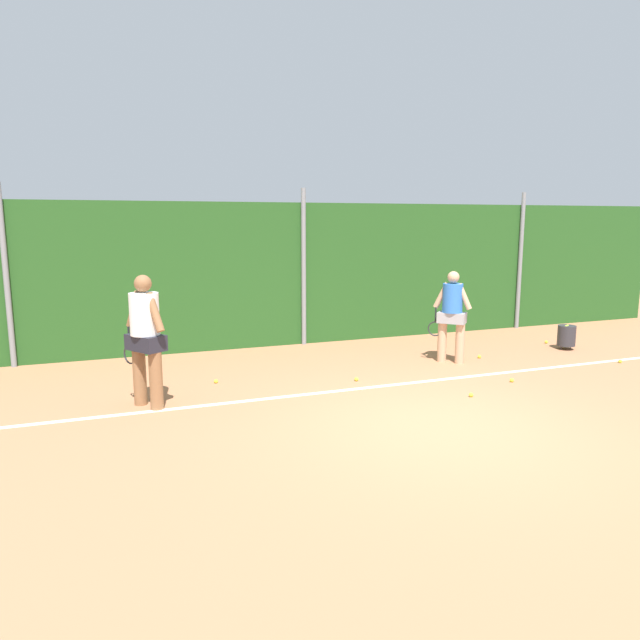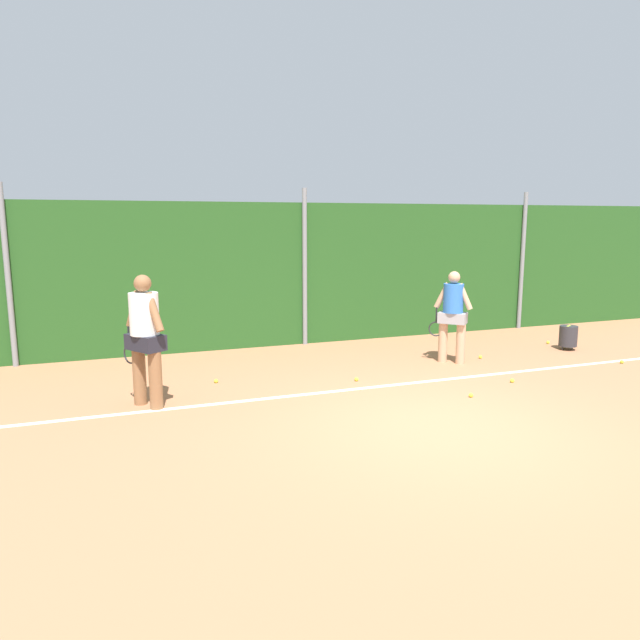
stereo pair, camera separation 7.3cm
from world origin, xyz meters
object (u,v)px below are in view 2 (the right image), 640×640
Objects in this scene: tennis_ball_2 at (512,381)px; tennis_ball_7 at (216,381)px; player_midcourt at (453,312)px; ball_hopper at (568,336)px; tennis_ball_8 at (480,357)px; tennis_ball_3 at (622,362)px; tennis_ball_5 at (548,342)px; tennis_ball_6 at (471,395)px; player_foreground_near at (145,334)px; tennis_ball_0 at (356,379)px.

tennis_ball_2 is 4.89m from tennis_ball_7.
player_midcourt is 4.50m from tennis_ball_7.
tennis_ball_8 is at bearing -178.68° from ball_hopper.
tennis_ball_3 is 1.00× the size of tennis_ball_5.
ball_hopper is 7.78× the size of tennis_ball_3.
tennis_ball_6 is at bearing -144.63° from tennis_ball_5.
player_foreground_near is 1.10× the size of player_midcourt.
ball_hopper is 7.78× the size of tennis_ball_7.
player_foreground_near reaches higher than tennis_ball_0.
ball_hopper is 7.29m from tennis_ball_7.
tennis_ball_0 is 5.19m from tennis_ball_3.
tennis_ball_0 is 1.00× the size of tennis_ball_7.
player_midcourt is 26.07× the size of tennis_ball_3.
ball_hopper is at bearing 93.80° from tennis_ball_3.
tennis_ball_0 is at bearing -17.43° from tennis_ball_7.
ball_hopper is 7.78× the size of tennis_ball_0.
ball_hopper reaches higher than tennis_ball_7.
tennis_ball_0 is 1.00× the size of tennis_ball_8.
ball_hopper reaches higher than tennis_ball_2.
ball_hopper is at bearing 7.84° from tennis_ball_0.
player_foreground_near reaches higher than tennis_ball_5.
tennis_ball_8 is (2.90, 0.65, 0.00)m from tennis_ball_0.
tennis_ball_5 is 2.29m from tennis_ball_8.
tennis_ball_8 is at bearing 151.14° from tennis_ball_3.
tennis_ball_6 is at bearing -48.26° from tennis_ball_0.
player_midcourt reaches higher than tennis_ball_8.
tennis_ball_5 is at bearing 86.93° from ball_hopper.
tennis_ball_0 is 2.97m from tennis_ball_8.
tennis_ball_0 and tennis_ball_8 have the same top height.
tennis_ball_5 and tennis_ball_7 have the same top height.
tennis_ball_0 is at bearing -119.75° from player_foreground_near.
tennis_ball_7 is at bearing -175.26° from tennis_ball_5.
tennis_ball_8 is (-2.17, -0.05, -0.26)m from ball_hopper.
ball_hopper is 3.16m from tennis_ball_2.
player_midcourt is 2.44m from tennis_ball_0.
tennis_ball_6 is at bearing -150.88° from ball_hopper.
tennis_ball_0 is 2.57m from tennis_ball_2.
player_midcourt is 3.35× the size of ball_hopper.
player_foreground_near is at bearing 177.25° from tennis_ball_3.
tennis_ball_0 is at bearing 158.07° from tennis_ball_2.
tennis_ball_0 and tennis_ball_5 have the same top height.
tennis_ball_5 is 1.00× the size of tennis_ball_6.
tennis_ball_0 is at bearing -165.68° from tennis_ball_5.
player_foreground_near is 28.77× the size of tennis_ball_7.
tennis_ball_7 is 5.12m from tennis_ball_8.
ball_hopper is 5.12m from tennis_ball_0.
player_foreground_near reaches higher than player_midcourt.
tennis_ball_2 is 1.69m from tennis_ball_8.
tennis_ball_2 is (-2.68, -1.66, -0.26)m from ball_hopper.
tennis_ball_5 is 1.00× the size of tennis_ball_7.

